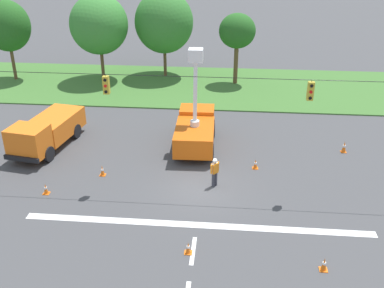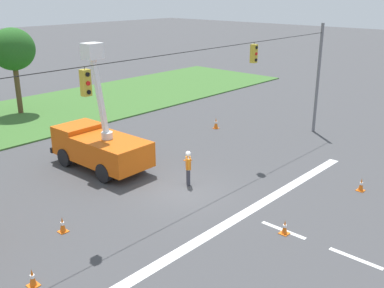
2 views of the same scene
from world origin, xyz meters
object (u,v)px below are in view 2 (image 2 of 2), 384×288
at_px(tree_east, 13,50).
at_px(traffic_cone_foreground_right, 188,155).
at_px(road_worker, 188,166).
at_px(traffic_cone_foreground_left, 361,185).
at_px(traffic_cone_near_bucket, 63,225).
at_px(traffic_cone_lane_edge_a, 216,123).
at_px(utility_truck_bucket_lift, 100,145).
at_px(traffic_cone_mid_right, 32,278).
at_px(traffic_cone_mid_left, 285,227).

height_order(tree_east, traffic_cone_foreground_right, tree_east).
relative_size(road_worker, traffic_cone_foreground_right, 2.78).
distance_m(road_worker, traffic_cone_foreground_left, 8.38).
xyz_separation_m(traffic_cone_foreground_left, traffic_cone_near_bucket, (-11.82, 7.25, 0.00)).
height_order(road_worker, traffic_cone_lane_edge_a, road_worker).
bearing_deg(road_worker, traffic_cone_foreground_left, -52.74).
distance_m(utility_truck_bucket_lift, traffic_cone_lane_edge_a, 9.92).
bearing_deg(traffic_cone_near_bucket, traffic_cone_foreground_right, 10.37).
height_order(traffic_cone_foreground_left, traffic_cone_mid_right, traffic_cone_foreground_left).
bearing_deg(road_worker, traffic_cone_foreground_right, 43.21).
bearing_deg(traffic_cone_foreground_left, traffic_cone_mid_right, 161.06).
bearing_deg(road_worker, traffic_cone_mid_right, -169.66).
height_order(traffic_cone_mid_right, traffic_cone_lane_edge_a, traffic_cone_lane_edge_a).
height_order(tree_east, traffic_cone_near_bucket, tree_east).
bearing_deg(traffic_cone_lane_edge_a, road_worker, -148.79).
xyz_separation_m(tree_east, traffic_cone_mid_left, (-2.04, -24.85, -4.66)).
distance_m(traffic_cone_foreground_left, traffic_cone_near_bucket, 13.86).
xyz_separation_m(traffic_cone_foreground_right, traffic_cone_mid_right, (-11.78, -3.99, -0.00)).
xyz_separation_m(traffic_cone_mid_right, traffic_cone_near_bucket, (2.59, 2.31, 0.01)).
relative_size(traffic_cone_mid_right, traffic_cone_lane_edge_a, 0.83).
bearing_deg(traffic_cone_foreground_right, traffic_cone_near_bucket, -169.63).
xyz_separation_m(road_worker, traffic_cone_mid_right, (-9.35, -1.71, -0.69)).
relative_size(utility_truck_bucket_lift, traffic_cone_lane_edge_a, 8.69).
bearing_deg(traffic_cone_lane_edge_a, traffic_cone_mid_right, -159.09).
bearing_deg(traffic_cone_near_bucket, traffic_cone_mid_right, -138.37).
bearing_deg(traffic_cone_foreground_right, traffic_cone_mid_right, -161.30).
distance_m(utility_truck_bucket_lift, traffic_cone_mid_left, 11.17).
relative_size(utility_truck_bucket_lift, road_worker, 3.77).
distance_m(tree_east, traffic_cone_foreground_right, 17.20).
relative_size(utility_truck_bucket_lift, traffic_cone_near_bucket, 10.18).
bearing_deg(tree_east, traffic_cone_lane_edge_a, -62.23).
height_order(utility_truck_bucket_lift, traffic_cone_mid_left, utility_truck_bucket_lift).
bearing_deg(traffic_cone_near_bucket, traffic_cone_foreground_left, -31.53).
bearing_deg(traffic_cone_mid_right, traffic_cone_lane_edge_a, 20.91).
bearing_deg(tree_east, traffic_cone_near_bucket, -113.39).
height_order(traffic_cone_foreground_left, traffic_cone_mid_left, traffic_cone_foreground_left).
relative_size(traffic_cone_foreground_left, traffic_cone_near_bucket, 1.00).
height_order(road_worker, traffic_cone_foreground_right, road_worker).
distance_m(utility_truck_bucket_lift, traffic_cone_near_bucket, 6.95).
distance_m(traffic_cone_foreground_right, traffic_cone_mid_left, 8.98).
bearing_deg(traffic_cone_mid_left, tree_east, 85.30).
relative_size(tree_east, traffic_cone_mid_left, 11.00).
bearing_deg(traffic_cone_near_bucket, traffic_cone_mid_left, -48.75).
bearing_deg(traffic_cone_mid_left, traffic_cone_foreground_right, 68.06).
bearing_deg(tree_east, traffic_cone_foreground_left, -81.19).
height_order(traffic_cone_foreground_right, traffic_cone_mid_right, same).
bearing_deg(traffic_cone_lane_edge_a, tree_east, 117.77).
relative_size(utility_truck_bucket_lift, traffic_cone_mid_left, 11.18).
distance_m(traffic_cone_near_bucket, traffic_cone_lane_edge_a, 15.75).
relative_size(traffic_cone_foreground_right, traffic_cone_mid_right, 1.00).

